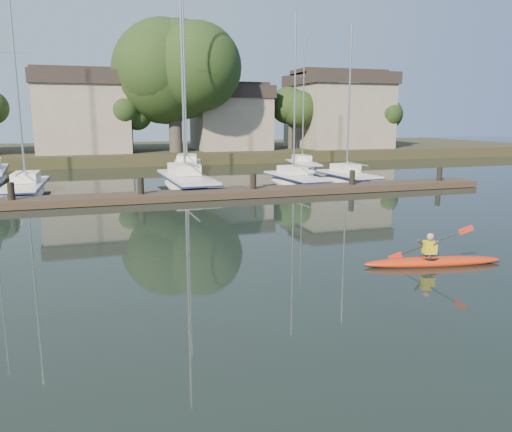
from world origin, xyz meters
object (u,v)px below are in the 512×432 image
object	(u,v)px
sailboat_3	(295,186)
sailboat_6	(187,174)
kayak	(433,260)
sailboat_2	(186,190)
sailboat_1	(26,196)
sailboat_7	(303,171)
dock	(199,194)
sailboat_4	(348,184)

from	to	relation	value
sailboat_3	sailboat_6	distance (m)	10.56
sailboat_3	kayak	bearing A→B (deg)	-104.37
sailboat_2	sailboat_6	size ratio (longest dim) A/B	0.98
sailboat_1	sailboat_7	xyz separation A→B (m)	(20.25, 7.95, 0.01)
dock	sailboat_1	world-z (taller)	sailboat_1
kayak	dock	xyz separation A→B (m)	(-4.10, 13.99, 0.04)
dock	sailboat_6	size ratio (longest dim) A/B	1.99
sailboat_6	sailboat_7	size ratio (longest dim) A/B	1.47
sailboat_1	dock	bearing A→B (deg)	-26.96
kayak	dock	bearing A→B (deg)	116.90
kayak	sailboat_7	distance (m)	27.66
sailboat_3	sailboat_1	bearing A→B (deg)	172.02
sailboat_2	sailboat_7	world-z (taller)	sailboat_2
sailboat_6	sailboat_3	bearing A→B (deg)	-48.09
sailboat_1	sailboat_6	xyz separation A→B (m)	(10.59, 8.24, -0.02)
dock	sailboat_1	bearing A→B (deg)	152.06
sailboat_4	sailboat_6	world-z (taller)	sailboat_6
sailboat_2	sailboat_3	xyz separation A→B (m)	(6.92, -0.76, 0.03)
sailboat_6	dock	bearing A→B (deg)	-86.09
sailboat_4	sailboat_3	bearing A→B (deg)	174.57
sailboat_2	sailboat_1	bearing A→B (deg)	177.41
sailboat_3	sailboat_7	xyz separation A→B (m)	(4.24, 8.77, 0.00)
sailboat_2	sailboat_4	distance (m)	10.69
dock	sailboat_4	world-z (taller)	sailboat_4
sailboat_3	sailboat_7	size ratio (longest dim) A/B	1.01
kayak	sailboat_1	xyz separation A→B (m)	(-13.08, 18.76, -0.34)
sailboat_4	sailboat_1	bearing A→B (deg)	173.56
kayak	sailboat_7	xyz separation A→B (m)	(7.18, 26.71, -0.34)
dock	sailboat_1	size ratio (longest dim) A/B	2.58
sailboat_3	sailboat_6	xyz separation A→B (m)	(-5.43, 9.05, -0.02)
dock	sailboat_4	size ratio (longest dim) A/B	3.04
sailboat_2	sailboat_7	distance (m)	13.73
dock	sailboat_6	bearing A→B (deg)	82.97
sailboat_4	sailboat_2	bearing A→B (deg)	171.59
dock	sailboat_7	distance (m)	17.00
kayak	sailboat_7	bearing A→B (deg)	85.54
kayak	sailboat_6	xyz separation A→B (m)	(-2.49, 26.99, -0.36)
sailboat_1	sailboat_3	distance (m)	16.04
sailboat_7	sailboat_3	bearing A→B (deg)	-106.09
dock	sailboat_2	size ratio (longest dim) A/B	2.04
sailboat_1	sailboat_2	distance (m)	9.10
sailboat_2	sailboat_4	bearing A→B (deg)	-6.86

